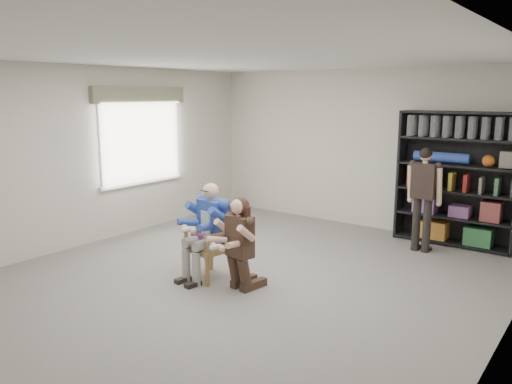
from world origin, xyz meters
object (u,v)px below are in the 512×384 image
Objects in this scene: armchair at (209,242)px; standing_man at (423,200)px; bookshelf at (456,179)px; kneeling_woman at (238,245)px; seated_man at (209,231)px.

armchair is 0.61× the size of standing_man.
standing_man is at bearing -113.46° from bookshelf.
armchair is 0.46× the size of bookshelf.
standing_man is at bearing 75.48° from kneeling_woman.
armchair is 0.77× the size of seated_man.
seated_man is 1.09× the size of kneeling_woman.
bookshelf is at bearing 68.51° from standing_man.
seated_man is 0.59m from kneeling_woman.
kneeling_woman is at bearing -113.52° from bookshelf.
bookshelf is at bearing 67.19° from seated_man.
seated_man is 3.32m from standing_man.
kneeling_woman is (0.58, -0.12, -0.05)m from seated_man.
standing_man is (-0.28, -0.65, -0.26)m from bookshelf.
seated_man is 0.60× the size of bookshelf.
kneeling_woman is (0.58, -0.12, 0.09)m from armchair.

